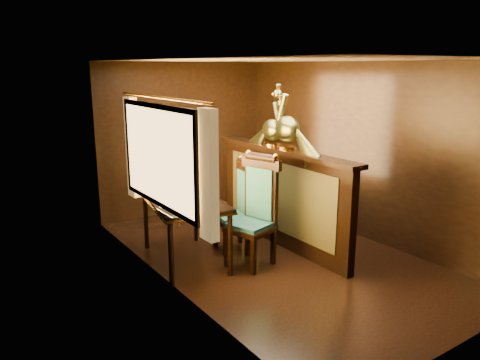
% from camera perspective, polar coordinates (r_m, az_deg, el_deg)
% --- Properties ---
extents(ground, '(5.00, 5.00, 0.00)m').
position_cam_1_polar(ground, '(6.24, 4.42, -9.22)').
color(ground, black).
rests_on(ground, ground).
extents(room_shell, '(3.04, 5.04, 2.52)m').
position_cam_1_polar(room_shell, '(5.77, 3.94, 5.24)').
color(room_shell, black).
rests_on(room_shell, ground).
extents(partition, '(0.26, 2.70, 1.36)m').
position_cam_1_polar(partition, '(6.42, 5.10, -1.84)').
color(partition, black).
rests_on(partition, ground).
extents(dining_table, '(1.10, 1.54, 1.03)m').
position_cam_1_polar(dining_table, '(5.87, -6.88, -2.95)').
color(dining_table, black).
rests_on(dining_table, ground).
extents(chair_left, '(0.63, 0.65, 1.41)m').
position_cam_1_polar(chair_left, '(5.82, 2.08, -3.22)').
color(chair_left, black).
rests_on(chair_left, ground).
extents(chair_right, '(0.53, 0.55, 1.25)m').
position_cam_1_polar(chair_right, '(6.28, 0.08, -2.73)').
color(chair_right, black).
rests_on(chair_right, ground).
extents(peacock_left, '(0.27, 0.71, 0.84)m').
position_cam_1_polar(peacock_left, '(6.16, 5.83, 7.61)').
color(peacock_left, '#174633').
rests_on(peacock_left, partition).
extents(peacock_right, '(0.22, 0.59, 0.70)m').
position_cam_1_polar(peacock_right, '(6.41, 3.95, 7.26)').
color(peacock_right, '#174633').
rests_on(peacock_right, partition).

